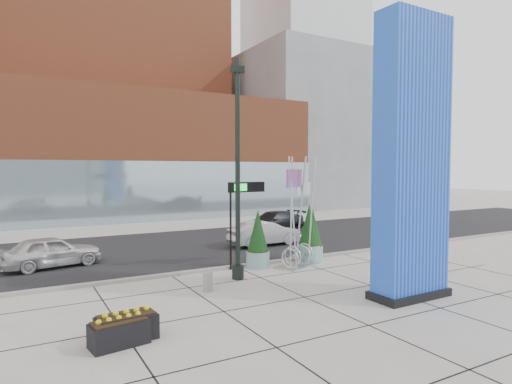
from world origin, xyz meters
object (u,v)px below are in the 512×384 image
concrete_bollard (208,282)px  car_silver_mid (265,233)px  overhead_street_sign (244,194)px  lamp_post (238,190)px  car_white_west (52,252)px  blue_pylon (412,163)px  public_art_sculpture (298,237)px

concrete_bollard → car_silver_mid: bearing=47.1°
overhead_street_sign → car_silver_mid: overhead_street_sign is taller
lamp_post → overhead_street_sign: lamp_post is taller
concrete_bollard → car_white_west: bearing=124.1°
lamp_post → overhead_street_sign: bearing=54.9°
blue_pylon → car_white_west: bearing=132.7°
car_white_west → lamp_post: bearing=-144.4°
concrete_bollard → car_silver_mid: 9.39m
blue_pylon → lamp_post: blue_pylon is taller
blue_pylon → public_art_sculpture: bearing=94.7°
concrete_bollard → car_silver_mid: car_silver_mid is taller
overhead_street_sign → concrete_bollard: bearing=-140.4°
lamp_post → public_art_sculpture: 4.11m
public_art_sculpture → car_white_west: size_ratio=1.20×
blue_pylon → car_silver_mid: bearing=85.2°
car_white_west → car_silver_mid: bearing=-101.1°
blue_pylon → lamp_post: (-3.92, 5.00, -1.01)m
car_white_west → public_art_sculpture: bearing=-129.3°
concrete_bollard → blue_pylon: bearing=-35.5°
overhead_street_sign → car_white_west: size_ratio=0.92×
concrete_bollard → car_white_west: car_white_west is taller
concrete_bollard → overhead_street_sign: overhead_street_sign is taller
concrete_bollard → car_white_west: (-4.54, 6.71, 0.36)m
public_art_sculpture → car_white_west: bearing=130.7°
overhead_street_sign → car_white_west: overhead_street_sign is taller
lamp_post → concrete_bollard: 3.73m
blue_pylon → car_silver_mid: (0.77, 10.88, -3.82)m
car_silver_mid → overhead_street_sign: bearing=137.8°
lamp_post → blue_pylon: bearing=-51.9°
car_white_west → concrete_bollard: bearing=-157.8°
overhead_street_sign → public_art_sculpture: bearing=-21.9°
blue_pylon → car_white_west: 15.26m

